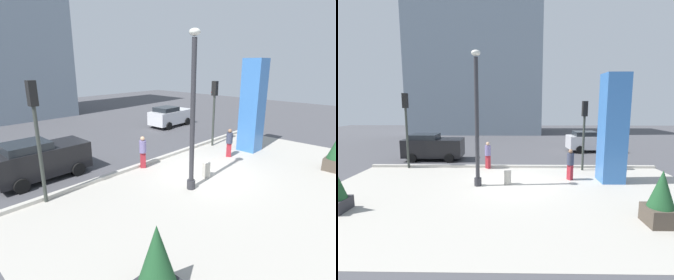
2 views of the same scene
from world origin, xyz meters
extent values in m
plane|color=#47474C|center=(0.00, 4.00, 0.00)|extent=(60.00, 60.00, 0.00)
cube|color=#ADA89E|center=(0.00, -2.00, 0.00)|extent=(18.00, 10.00, 0.02)
cube|color=#B7B2A8|center=(0.00, 3.12, 0.08)|extent=(18.00, 0.24, 0.16)
cylinder|color=#2D2D33|center=(-1.75, -0.48, 0.20)|extent=(0.36, 0.36, 0.40)
cylinder|color=#2D2D33|center=(-1.75, -0.48, 3.10)|extent=(0.20, 0.20, 6.20)
ellipsoid|color=silver|center=(-1.75, -0.48, 6.38)|extent=(0.44, 0.44, 0.28)
cube|color=#3870BC|center=(5.10, 0.35, 2.78)|extent=(1.16, 1.16, 5.56)
cone|color=#1E4C28|center=(-6.79, -3.57, 1.24)|extent=(0.90, 0.90, 1.47)
cube|color=#4C4238|center=(4.90, -4.43, 0.32)|extent=(0.94, 0.94, 0.63)
cylinder|color=#382819|center=(4.90, -4.43, 0.61)|extent=(0.90, 0.90, 0.04)
cylinder|color=#B2ADA3|center=(-0.27, -0.22, 0.38)|extent=(0.36, 0.36, 0.75)
cylinder|color=#333833|center=(-6.58, 2.91, 1.89)|extent=(0.14, 0.14, 3.78)
cube|color=black|center=(-6.58, 2.91, 4.23)|extent=(0.28, 0.32, 0.90)
sphere|color=yellow|center=(-6.58, 3.08, 4.23)|extent=(0.18, 0.18, 0.18)
cylinder|color=#333833|center=(4.28, 2.57, 1.65)|extent=(0.14, 0.14, 3.30)
cube|color=black|center=(4.28, 2.57, 3.75)|extent=(0.28, 0.32, 0.90)
sphere|color=red|center=(4.28, 2.74, 3.48)|extent=(0.18, 0.18, 0.18)
cube|color=silver|center=(6.74, 8.65, 0.82)|extent=(4.05, 1.89, 1.09)
cube|color=#1E2328|center=(6.14, 8.62, 1.54)|extent=(1.85, 1.60, 0.36)
cylinder|color=black|center=(7.94, 9.56, 0.32)|extent=(0.65, 0.24, 0.64)
cylinder|color=black|center=(8.01, 7.83, 0.32)|extent=(0.65, 0.24, 0.64)
cylinder|color=black|center=(5.47, 9.46, 0.32)|extent=(0.65, 0.24, 0.64)
cylinder|color=black|center=(5.54, 7.73, 0.32)|extent=(0.65, 0.24, 0.64)
cube|color=black|center=(-5.66, 5.31, 0.90)|extent=(4.18, 1.87, 1.27)
cube|color=#1E2328|center=(-6.28, 5.30, 1.71)|extent=(1.89, 1.63, 0.34)
cylinder|color=black|center=(-4.38, 6.24, 0.32)|extent=(0.64, 0.23, 0.64)
cylinder|color=black|center=(-4.36, 4.40, 0.32)|extent=(0.64, 0.23, 0.64)
cylinder|color=black|center=(-6.96, 6.21, 0.32)|extent=(0.64, 0.23, 0.64)
cylinder|color=black|center=(-6.94, 4.38, 0.32)|extent=(0.64, 0.23, 0.64)
cube|color=maroon|center=(3.06, 0.59, 0.41)|extent=(0.31, 0.34, 0.83)
cylinder|color=#33384C|center=(3.06, 0.59, 1.14)|extent=(0.49, 0.49, 0.62)
sphere|color=#8C664C|center=(3.06, 0.59, 1.56)|extent=(0.22, 0.22, 0.22)
cube|color=maroon|center=(-1.54, 2.88, 0.42)|extent=(0.34, 0.34, 0.84)
cylinder|color=slate|center=(-1.54, 2.88, 1.15)|extent=(0.51, 0.51, 0.63)
sphere|color=tan|center=(-1.54, 2.88, 1.58)|extent=(0.23, 0.23, 0.23)
camera|label=1|loc=(-10.22, -7.17, 5.22)|focal=28.95mm
camera|label=2|loc=(-0.14, -12.56, 4.08)|focal=26.97mm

